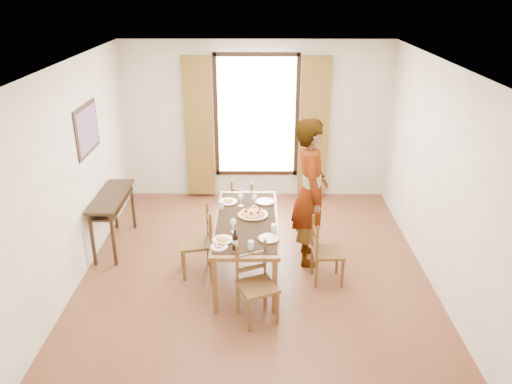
{
  "coord_description": "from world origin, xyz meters",
  "views": [
    {
      "loc": [
        0.05,
        -5.78,
        3.58
      ],
      "look_at": [
        0.01,
        0.25,
        1.0
      ],
      "focal_mm": 35.0,
      "sensor_mm": 36.0,
      "label": 1
    }
  ],
  "objects_px": {
    "dining_table": "(246,225)",
    "pasta_platter": "(253,212)",
    "man": "(311,192)",
    "console_table": "(112,202)"
  },
  "relations": [
    {
      "from": "console_table",
      "to": "man",
      "type": "relative_size",
      "value": 0.6
    },
    {
      "from": "console_table",
      "to": "dining_table",
      "type": "distance_m",
      "value": 2.04
    },
    {
      "from": "man",
      "to": "pasta_platter",
      "type": "distance_m",
      "value": 0.81
    },
    {
      "from": "console_table",
      "to": "dining_table",
      "type": "xyz_separation_m",
      "value": [
        1.92,
        -0.68,
        0.0
      ]
    },
    {
      "from": "console_table",
      "to": "dining_table",
      "type": "relative_size",
      "value": 0.63
    },
    {
      "from": "dining_table",
      "to": "man",
      "type": "relative_size",
      "value": 0.95
    },
    {
      "from": "dining_table",
      "to": "man",
      "type": "height_order",
      "value": "man"
    },
    {
      "from": "man",
      "to": "console_table",
      "type": "bearing_deg",
      "value": 82.46
    },
    {
      "from": "dining_table",
      "to": "pasta_platter",
      "type": "height_order",
      "value": "pasta_platter"
    },
    {
      "from": "dining_table",
      "to": "pasta_platter",
      "type": "bearing_deg",
      "value": 55.74
    }
  ]
}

